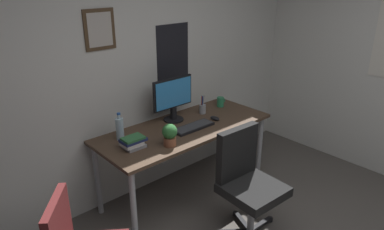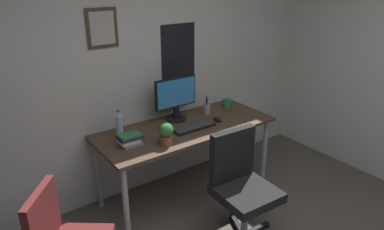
% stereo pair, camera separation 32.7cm
% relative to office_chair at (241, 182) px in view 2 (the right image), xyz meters
% --- Properties ---
extents(wall_back, '(4.40, 0.10, 2.60)m').
position_rel_office_chair_xyz_m(wall_back, '(-0.22, 1.21, 0.77)').
color(wall_back, silver).
rests_on(wall_back, ground_plane).
extents(desk, '(1.74, 0.72, 0.75)m').
position_rel_office_chair_xyz_m(desk, '(-0.01, 0.77, 0.15)').
color(desk, '#4C3828').
rests_on(desk, ground_plane).
extents(office_chair, '(0.56, 0.57, 0.95)m').
position_rel_office_chair_xyz_m(office_chair, '(0.00, 0.00, 0.00)').
color(office_chair, black).
rests_on(office_chair, ground_plane).
extents(monitor, '(0.46, 0.20, 0.43)m').
position_rel_office_chair_xyz_m(monitor, '(0.01, 0.97, 0.47)').
color(monitor, black).
rests_on(monitor, desk).
extents(keyboard, '(0.43, 0.15, 0.03)m').
position_rel_office_chair_xyz_m(keyboard, '(0.02, 0.69, 0.24)').
color(keyboard, black).
rests_on(keyboard, desk).
extents(computer_mouse, '(0.06, 0.11, 0.04)m').
position_rel_office_chair_xyz_m(computer_mouse, '(0.32, 0.70, 0.24)').
color(computer_mouse, black).
rests_on(computer_mouse, desk).
extents(water_bottle, '(0.07, 0.07, 0.25)m').
position_rel_office_chair_xyz_m(water_bottle, '(-0.62, 0.94, 0.33)').
color(water_bottle, silver).
rests_on(water_bottle, desk).
extents(coffee_mug_near, '(0.11, 0.08, 0.10)m').
position_rel_office_chair_xyz_m(coffee_mug_near, '(0.65, 0.93, 0.28)').
color(coffee_mug_near, '#2D8C59').
rests_on(coffee_mug_near, desk).
extents(potted_plant, '(0.13, 0.13, 0.20)m').
position_rel_office_chair_xyz_m(potted_plant, '(-0.36, 0.56, 0.33)').
color(potted_plant, brown).
rests_on(potted_plant, desk).
extents(pen_cup, '(0.07, 0.07, 0.20)m').
position_rel_office_chair_xyz_m(pen_cup, '(0.35, 0.91, 0.28)').
color(pen_cup, '#9EA0A5').
rests_on(pen_cup, desk).
extents(book_stack_left, '(0.21, 0.15, 0.10)m').
position_rel_office_chair_xyz_m(book_stack_left, '(-0.62, 0.73, 0.28)').
color(book_stack_left, gray).
rests_on(book_stack_left, desk).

